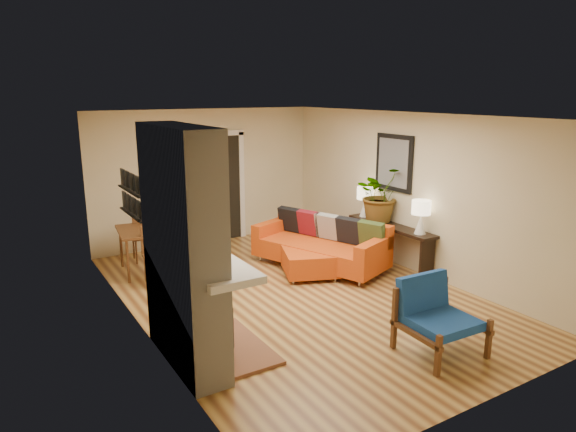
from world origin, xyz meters
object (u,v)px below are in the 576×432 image
object	(u,v)px
lamp_far	(365,198)
houseplant	(380,194)
ottoman	(310,261)
sofa	(323,243)
dining_table	(145,237)
lamp_near	(421,213)
console_table	(390,233)
blue_chair	(434,312)

from	to	relation	value
lamp_far	houseplant	bearing A→B (deg)	-91.41
ottoman	sofa	bearing A→B (deg)	33.15
dining_table	sofa	bearing A→B (deg)	-25.53
lamp_near	console_table	bearing A→B (deg)	90.00
dining_table	houseplant	world-z (taller)	houseplant
blue_chair	lamp_far	bearing A→B (deg)	63.34
lamp_far	blue_chair	bearing A→B (deg)	-116.66
sofa	blue_chair	size ratio (longest dim) A/B	2.86
sofa	dining_table	bearing A→B (deg)	154.47
ottoman	houseplant	distance (m)	1.73
lamp_far	houseplant	size ratio (longest dim) A/B	0.56
ottoman	houseplant	world-z (taller)	houseplant
dining_table	console_table	xyz separation A→B (m)	(3.65, -1.88, -0.01)
console_table	lamp_far	distance (m)	0.85
dining_table	lamp_near	distance (m)	4.47
blue_chair	lamp_near	distance (m)	2.48
console_table	lamp_far	bearing A→B (deg)	90.00
lamp_far	console_table	bearing A→B (deg)	-90.00
console_table	lamp_far	xyz separation A→B (m)	(0.00, 0.69, 0.49)
blue_chair	houseplant	distance (m)	3.27
sofa	lamp_far	bearing A→B (deg)	5.23
sofa	lamp_near	distance (m)	1.73
blue_chair	dining_table	xyz separation A→B (m)	(-2.06, 4.35, 0.12)
sofa	console_table	world-z (taller)	sofa
console_table	lamp_near	world-z (taller)	lamp_near
console_table	houseplant	size ratio (longest dim) A/B	1.92
lamp_near	ottoman	bearing A→B (deg)	146.23
sofa	console_table	xyz separation A→B (m)	(0.98, -0.60, 0.19)
blue_chair	lamp_near	xyz separation A→B (m)	(1.59, 1.81, 0.60)
lamp_far	houseplant	world-z (taller)	houseplant
ottoman	blue_chair	world-z (taller)	blue_chair
lamp_near	houseplant	xyz separation A→B (m)	(-0.01, 0.95, 0.14)
sofa	ottoman	size ratio (longest dim) A/B	2.29
ottoman	blue_chair	distance (m)	2.79
dining_table	lamp_near	world-z (taller)	lamp_near
dining_table	houseplant	xyz separation A→B (m)	(3.64, -1.59, 0.62)
blue_chair	lamp_far	xyz separation A→B (m)	(1.59, 3.17, 0.60)
ottoman	lamp_far	size ratio (longest dim) A/B	1.99
sofa	lamp_far	size ratio (longest dim) A/B	4.55
blue_chair	lamp_far	size ratio (longest dim) A/B	1.59
dining_table	houseplant	distance (m)	4.02
lamp_near	dining_table	bearing A→B (deg)	145.12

